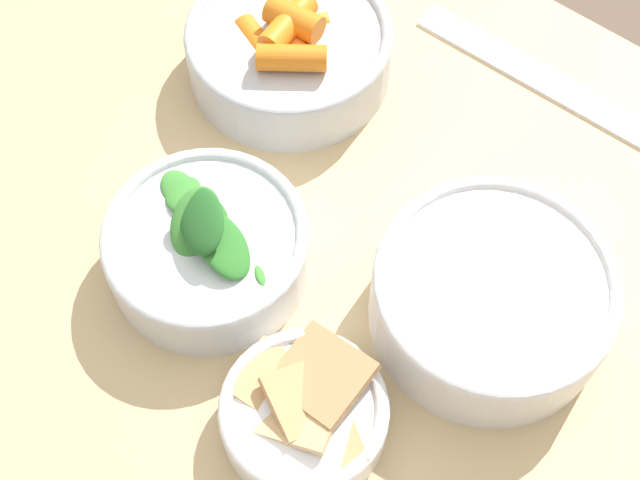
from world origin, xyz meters
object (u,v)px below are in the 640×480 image
(bowl_cookies, at_px, (304,413))
(ruler, at_px, (554,85))
(bowl_beans_hotdog, at_px, (491,299))
(bowl_carrots, at_px, (289,48))
(bowl_greens, at_px, (205,248))

(bowl_cookies, relative_size, ruler, 0.43)
(bowl_beans_hotdog, distance_m, bowl_cookies, 0.15)
(bowl_carrots, xyz_separation_m, bowl_greens, (0.08, -0.19, -0.00))
(bowl_carrots, bearing_deg, bowl_beans_hotdog, -18.59)
(bowl_cookies, bearing_deg, ruler, 93.76)
(bowl_beans_hotdog, xyz_separation_m, ruler, (-0.08, 0.22, -0.03))
(bowl_beans_hotdog, distance_m, ruler, 0.23)
(bowl_beans_hotdog, bearing_deg, bowl_greens, -152.26)
(bowl_beans_hotdog, height_order, bowl_cookies, bowl_beans_hotdog)
(bowl_cookies, distance_m, ruler, 0.37)
(ruler, bearing_deg, bowl_carrots, -144.88)
(bowl_cookies, bearing_deg, bowl_beans_hotdog, 70.67)
(bowl_greens, xyz_separation_m, bowl_cookies, (0.13, -0.05, -0.01))
(bowl_carrots, distance_m, ruler, 0.23)
(bowl_greens, bearing_deg, ruler, 70.76)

